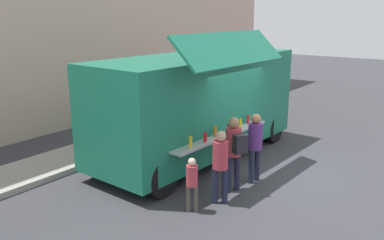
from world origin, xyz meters
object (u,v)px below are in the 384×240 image
(customer_front_ordering, at_px, (255,142))
(trash_bin, at_px, (204,108))
(customer_rear_waiting, at_px, (220,161))
(child_near_queue, at_px, (192,180))
(food_truck_main, at_px, (198,103))
(customer_mid_with_backpack, at_px, (234,147))

(customer_front_ordering, bearing_deg, trash_bin, -32.19)
(trash_bin, height_order, customer_rear_waiting, customer_rear_waiting)
(customer_front_ordering, bearing_deg, child_near_queue, 93.96)
(food_truck_main, bearing_deg, customer_rear_waiting, -132.99)
(customer_rear_waiting, bearing_deg, customer_front_ordering, -32.86)
(trash_bin, relative_size, customer_front_ordering, 0.53)
(food_truck_main, xyz_separation_m, customer_front_ordering, (-0.65, -2.12, -0.56))
(food_truck_main, height_order, customer_mid_with_backpack, food_truck_main)
(trash_bin, height_order, customer_mid_with_backpack, customer_mid_with_backpack)
(food_truck_main, bearing_deg, customer_mid_with_backpack, -122.79)
(food_truck_main, relative_size, trash_bin, 7.48)
(food_truck_main, xyz_separation_m, trash_bin, (3.60, 2.32, -1.12))
(customer_front_ordering, height_order, customer_rear_waiting, customer_front_ordering)
(food_truck_main, bearing_deg, trash_bin, 35.22)
(customer_mid_with_backpack, bearing_deg, child_near_queue, 109.22)
(child_near_queue, bearing_deg, customer_rear_waiting, -54.29)
(customer_front_ordering, relative_size, customer_mid_with_backpack, 0.97)
(food_truck_main, xyz_separation_m, customer_mid_with_backpack, (-1.42, -2.01, -0.50))
(customer_mid_with_backpack, xyz_separation_m, child_near_queue, (-1.35, 0.17, -0.37))
(food_truck_main, height_order, customer_front_ordering, food_truck_main)
(food_truck_main, height_order, trash_bin, food_truck_main)
(food_truck_main, bearing_deg, child_near_queue, -144.10)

